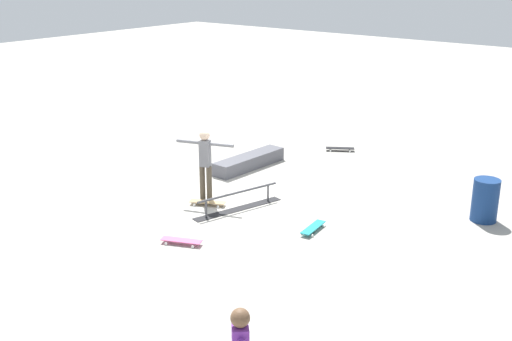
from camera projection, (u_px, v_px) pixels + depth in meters
ground_plane at (244, 203)px, 14.27m from camera, size 60.00×60.00×0.00m
grind_rail at (238, 202)px, 13.88m from camera, size 2.20×0.81×0.42m
skate_ledge at (249, 161)px, 16.63m from camera, size 2.30×0.61×0.34m
skater_main at (205, 161)px, 14.06m from camera, size 0.52×1.29×1.67m
skateboard_main at (207, 202)px, 14.13m from camera, size 0.54×0.80×0.09m
loose_skateboard_black at (340, 148)px, 18.10m from camera, size 0.61×0.78×0.09m
loose_skateboard_pink at (181, 241)px, 12.22m from camera, size 0.50×0.81×0.09m
loose_skateboard_teal at (313, 227)px, 12.81m from camera, size 0.82×0.34×0.09m
trash_bin at (485, 200)px, 13.20m from camera, size 0.54×0.54×0.91m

